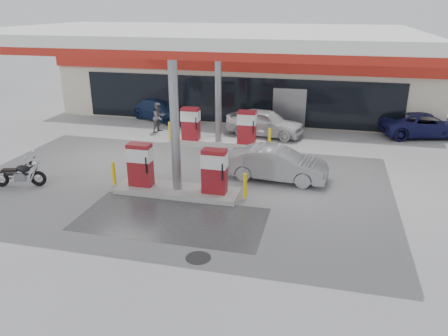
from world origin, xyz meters
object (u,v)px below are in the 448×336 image
object	(u,v)px
hatchback_silver	(277,164)
parked_car_right	(424,124)
attendant	(159,117)
pump_island_far	(218,131)
parked_car_left	(162,110)
pump_island_near	(177,175)
sedan_white	(265,122)
parked_motorcycle	(20,175)

from	to	relation	value
hatchback_silver	parked_car_right	size ratio (longest dim) A/B	0.86
parked_car_right	attendant	bearing A→B (deg)	85.05
pump_island_far	hatchback_silver	size ratio (longest dim) A/B	1.31
hatchback_silver	parked_car_left	distance (m)	11.05
hatchback_silver	pump_island_near	bearing A→B (deg)	127.78
pump_island_far	attendant	xyz separation A→B (m)	(-3.69, 1.53, 0.09)
hatchback_silver	parked_car_left	world-z (taller)	hatchback_silver
pump_island_near	hatchback_silver	world-z (taller)	pump_island_near
pump_island_near	sedan_white	size ratio (longest dim) A/B	1.26
parked_motorcycle	parked_car_left	xyz separation A→B (m)	(1.46, 10.78, 0.17)
pump_island_near	parked_motorcycle	world-z (taller)	pump_island_near
parked_motorcycle	hatchback_silver	distance (m)	9.75
sedan_white	attendant	xyz separation A→B (m)	(-5.63, -0.67, 0.11)
attendant	parked_motorcycle	bearing A→B (deg)	-172.96
parked_car_left	parked_motorcycle	bearing A→B (deg)	-163.66
attendant	parked_car_left	size ratio (longest dim) A/B	0.37
pump_island_far	attendant	bearing A→B (deg)	157.53
pump_island_near	sedan_white	world-z (taller)	pump_island_near
parked_motorcycle	pump_island_near	bearing A→B (deg)	-8.27
pump_island_far	hatchback_silver	bearing A→B (deg)	-48.83
parked_car_left	sedan_white	bearing A→B (deg)	-81.58
pump_island_far	parked_car_right	world-z (taller)	pump_island_far
pump_island_near	parked_car_left	size ratio (longest dim) A/B	1.20
attendant	hatchback_silver	xyz separation A→B (m)	(7.01, -5.33, -0.15)
pump_island_near	sedan_white	xyz separation A→B (m)	(1.94, 8.20, -0.02)
sedan_white	pump_island_near	bearing A→B (deg)	177.66
parked_motorcycle	parked_car_left	bearing A→B (deg)	66.53
sedan_white	parked_car_right	bearing A→B (deg)	-66.44
hatchback_silver	parked_car_right	bearing A→B (deg)	-36.29
attendant	parked_car_right	bearing A→B (deg)	-57.44
parked_motorcycle	pump_island_far	bearing A→B (deg)	32.94
hatchback_silver	parked_car_left	xyz separation A→B (m)	(-7.82, 7.80, -0.03)
pump_island_near	hatchback_silver	xyz separation A→B (m)	(3.32, 2.20, -0.06)
pump_island_far	pump_island_near	bearing A→B (deg)	-90.00
pump_island_far	parked_motorcycle	distance (m)	9.03
parked_motorcycle	attendant	world-z (taller)	attendant
pump_island_near	hatchback_silver	size ratio (longest dim) A/B	1.31
sedan_white	hatchback_silver	distance (m)	6.16
attendant	sedan_white	bearing A→B (deg)	-60.85
parked_motorcycle	sedan_white	bearing A→B (deg)	32.91
attendant	parked_car_right	world-z (taller)	attendant
pump_island_far	hatchback_silver	xyz separation A→B (m)	(3.32, -3.80, -0.06)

